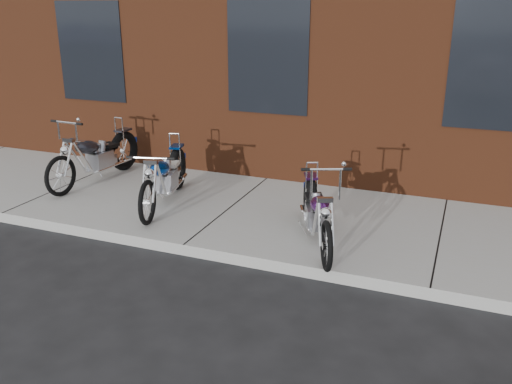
% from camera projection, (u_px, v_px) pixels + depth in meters
% --- Properties ---
extents(ground, '(120.00, 120.00, 0.00)m').
position_uv_depth(ground, '(184.00, 256.00, 6.89)').
color(ground, '#262628').
rests_on(ground, ground).
extents(sidewalk, '(22.00, 3.00, 0.15)m').
position_uv_depth(sidewalk, '(232.00, 211.00, 8.18)').
color(sidewalk, '#9C9A8F').
rests_on(sidewalk, ground).
extents(chopper_purple, '(0.91, 1.91, 1.15)m').
position_uv_depth(chopper_purple, '(317.00, 215.00, 6.81)').
color(chopper_purple, black).
rests_on(chopper_purple, sidewalk).
extents(chopper_blue, '(0.72, 2.15, 0.95)m').
position_uv_depth(chopper_blue, '(165.00, 179.00, 8.14)').
color(chopper_blue, black).
rests_on(chopper_blue, sidewalk).
extents(chopper_third, '(0.55, 2.27, 1.15)m').
position_uv_depth(chopper_third, '(97.00, 158.00, 9.21)').
color(chopper_third, black).
rests_on(chopper_third, sidewalk).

